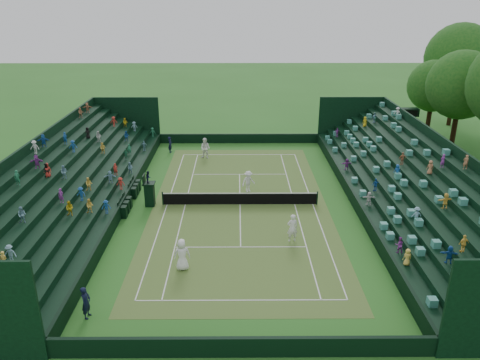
{
  "coord_description": "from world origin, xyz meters",
  "views": [
    {
      "loc": [
        -0.2,
        -32.01,
        14.62
      ],
      "look_at": [
        0.0,
        0.0,
        2.0
      ],
      "focal_mm": 35.0,
      "sensor_mm": 36.0,
      "label": 1
    }
  ],
  "objects_px": {
    "player_far_west": "(205,148)",
    "player_far_east": "(248,181)",
    "player_near_west": "(182,255)",
    "player_near_east": "(292,228)",
    "umpire_chair": "(149,191)",
    "tennis_net": "(240,198)"
  },
  "relations": [
    {
      "from": "player_far_west",
      "to": "player_far_east",
      "type": "height_order",
      "value": "player_far_west"
    },
    {
      "from": "player_near_west",
      "to": "player_near_east",
      "type": "distance_m",
      "value": 7.38
    },
    {
      "from": "player_near_east",
      "to": "player_far_east",
      "type": "distance_m",
      "value": 8.58
    },
    {
      "from": "umpire_chair",
      "to": "tennis_net",
      "type": "bearing_deg",
      "value": 0.84
    },
    {
      "from": "player_near_east",
      "to": "player_far_west",
      "type": "bearing_deg",
      "value": -78.44
    },
    {
      "from": "tennis_net",
      "to": "player_far_east",
      "type": "distance_m",
      "value": 2.66
    },
    {
      "from": "umpire_chair",
      "to": "player_near_east",
      "type": "xyz_separation_m",
      "value": [
        10.01,
        -5.53,
        -0.23
      ]
    },
    {
      "from": "umpire_chair",
      "to": "player_near_west",
      "type": "relative_size",
      "value": 1.44
    },
    {
      "from": "tennis_net",
      "to": "player_far_west",
      "type": "bearing_deg",
      "value": 106.77
    },
    {
      "from": "player_far_west",
      "to": "player_far_east",
      "type": "xyz_separation_m",
      "value": [
        3.94,
        -8.29,
        -0.13
      ]
    },
    {
      "from": "tennis_net",
      "to": "player_near_west",
      "type": "bearing_deg",
      "value": -110.67
    },
    {
      "from": "player_far_west",
      "to": "umpire_chair",
      "type": "bearing_deg",
      "value": -88.61
    },
    {
      "from": "umpire_chair",
      "to": "player_far_west",
      "type": "bearing_deg",
      "value": 72.43
    },
    {
      "from": "tennis_net",
      "to": "umpire_chair",
      "type": "height_order",
      "value": "umpire_chair"
    },
    {
      "from": "tennis_net",
      "to": "player_near_east",
      "type": "height_order",
      "value": "player_near_east"
    },
    {
      "from": "player_near_west",
      "to": "player_far_west",
      "type": "distance_m",
      "value": 19.72
    },
    {
      "from": "umpire_chair",
      "to": "player_far_east",
      "type": "distance_m",
      "value": 7.87
    },
    {
      "from": "tennis_net",
      "to": "player_far_east",
      "type": "bearing_deg",
      "value": 75.07
    },
    {
      "from": "umpire_chair",
      "to": "player_near_west",
      "type": "distance_m",
      "value": 9.41
    },
    {
      "from": "player_near_west",
      "to": "player_far_west",
      "type": "xyz_separation_m",
      "value": [
        0.08,
        19.72,
        0.05
      ]
    },
    {
      "from": "tennis_net",
      "to": "umpire_chair",
      "type": "bearing_deg",
      "value": -179.16
    },
    {
      "from": "player_far_west",
      "to": "player_far_east",
      "type": "relative_size",
      "value": 1.15
    }
  ]
}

